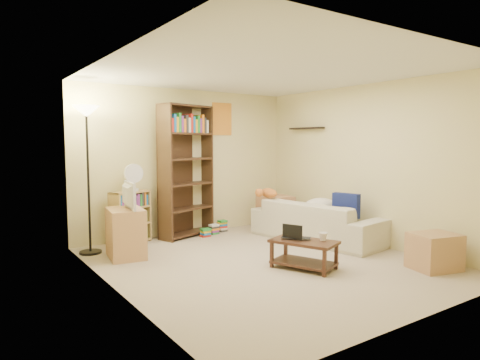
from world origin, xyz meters
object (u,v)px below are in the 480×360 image
object	(u,v)px
end_cabinet	(434,251)
television	(125,195)
floor_lamp	(87,136)
tall_bookshelf	(186,168)
short_bookshelf	(131,217)
sofa	(317,221)
laptop	(296,237)
tv_stand	(126,233)
desk_fan	(133,176)
side_table	(275,212)
coffee_table	(304,251)
mug	(323,237)
tabby_cat	(267,193)

from	to	relation	value
end_cabinet	television	bearing A→B (deg)	137.64
end_cabinet	floor_lamp	bearing A→B (deg)	136.08
tall_bookshelf	short_bookshelf	distance (m)	1.23
sofa	laptop	size ratio (longest dim) A/B	5.30
laptop	tv_stand	xyz separation A→B (m)	(-1.67, 1.65, -0.03)
desk_fan	tv_stand	bearing A→B (deg)	-118.88
side_table	coffee_table	bearing A→B (deg)	-120.72
sofa	laptop	distance (m)	1.54
tv_stand	floor_lamp	bearing A→B (deg)	133.96
laptop	coffee_table	bearing A→B (deg)	141.32
mug	side_table	distance (m)	2.53
side_table	desk_fan	bearing A→B (deg)	172.09
sofa	short_bookshelf	distance (m)	2.98
tall_bookshelf	floor_lamp	size ratio (longest dim) A/B	1.05
end_cabinet	tabby_cat	bearing A→B (deg)	100.10
mug	tall_bookshelf	distance (m)	2.82
floor_lamp	tv_stand	bearing A→B (deg)	-54.47
laptop	tall_bookshelf	distance (m)	2.53
tall_bookshelf	side_table	distance (m)	1.88
television	floor_lamp	size ratio (longest dim) A/B	0.31
short_bookshelf	floor_lamp	xyz separation A→B (m)	(-0.70, -0.25, 1.26)
television	tall_bookshelf	world-z (taller)	tall_bookshelf
tall_bookshelf	short_bookshelf	bearing A→B (deg)	160.72
tall_bookshelf	coffee_table	bearing A→B (deg)	-99.57
coffee_table	tall_bookshelf	distance (m)	2.71
mug	tall_bookshelf	world-z (taller)	tall_bookshelf
coffee_table	desk_fan	size ratio (longest dim) A/B	2.15
television	floor_lamp	distance (m)	1.01
end_cabinet	side_table	bearing A→B (deg)	91.07
coffee_table	tv_stand	xyz separation A→B (m)	(-1.68, 1.79, 0.12)
coffee_table	end_cabinet	bearing A→B (deg)	-57.78
tall_bookshelf	short_bookshelf	world-z (taller)	tall_bookshelf
mug	floor_lamp	size ratio (longest dim) A/B	0.07
laptop	end_cabinet	xyz separation A→B (m)	(1.33, -1.09, -0.15)
tall_bookshelf	tv_stand	bearing A→B (deg)	-169.00
floor_lamp	side_table	world-z (taller)	floor_lamp
tabby_cat	laptop	world-z (taller)	tabby_cat
laptop	mug	world-z (taller)	mug
laptop	desk_fan	distance (m)	2.77
mug	sofa	bearing A→B (deg)	48.28
mug	desk_fan	size ratio (longest dim) A/B	0.37
tv_stand	end_cabinet	distance (m)	4.07
tabby_cat	tall_bookshelf	bearing A→B (deg)	150.28
tv_stand	desk_fan	bearing A→B (deg)	69.55
mug	desk_fan	world-z (taller)	desk_fan
mug	tv_stand	world-z (taller)	tv_stand
desk_fan	end_cabinet	xyz separation A→B (m)	(2.62, -3.45, -0.84)
short_bookshelf	end_cabinet	size ratio (longest dim) A/B	1.53
sofa	television	xyz separation A→B (m)	(-2.92, 0.75, 0.55)
sofa	floor_lamp	xyz separation A→B (m)	(-3.27, 1.25, 1.36)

